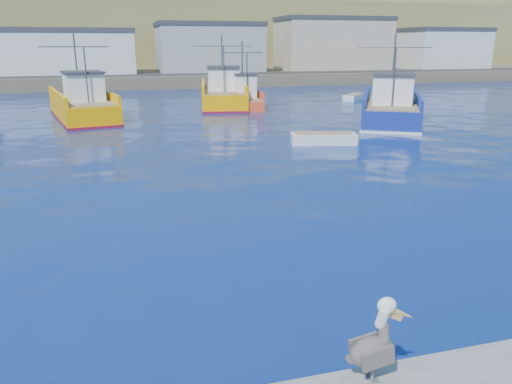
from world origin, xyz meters
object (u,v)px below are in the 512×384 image
trawler_yellow_a (83,105)px  boat_orange (244,97)px  skiff_mid (323,139)px  pelican (375,345)px  trawler_yellow_b (223,95)px  trawler_blue (391,108)px  skiff_far (354,97)px

trawler_yellow_a → boat_orange: bearing=12.9°
skiff_mid → pelican: bearing=-111.0°
trawler_yellow_b → pelican: trawler_yellow_b is taller
trawler_yellow_b → trawler_blue: (9.95, -13.60, -0.02)m
pelican → boat_orange: bearing=78.8°
trawler_blue → boat_orange: 14.11m
skiff_mid → trawler_yellow_a: bearing=134.3°
trawler_yellow_b → skiff_mid: trawler_yellow_b is taller
trawler_yellow_a → trawler_yellow_b: (12.40, 5.49, 0.00)m
trawler_yellow_b → trawler_blue: size_ratio=1.03×
trawler_yellow_b → pelican: (-6.21, -40.94, 0.05)m
skiff_far → boat_orange: bearing=-163.8°
skiff_mid → trawler_yellow_b: bearing=95.1°
boat_orange → trawler_yellow_a: bearing=-167.1°
trawler_yellow_a → pelican: (6.19, -35.45, 0.06)m
boat_orange → skiff_far: 13.44m
boat_orange → trawler_yellow_b: bearing=122.1°
boat_orange → trawler_blue: bearing=-53.0°
pelican → trawler_yellow_a: bearing=99.9°
trawler_yellow_a → skiff_far: trawler_yellow_a is taller
trawler_yellow_b → skiff_far: size_ratio=3.64×
trawler_yellow_b → trawler_blue: 16.85m
trawler_yellow_a → trawler_yellow_b: size_ratio=0.99×
trawler_yellow_a → trawler_yellow_b: bearing=23.9°
trawler_yellow_a → skiff_mid: bearing=-45.7°
trawler_yellow_a → skiff_far: size_ratio=3.62×
trawler_yellow_a → trawler_blue: size_ratio=1.02×
trawler_blue → skiff_far: (4.40, 15.01, -0.80)m
trawler_blue → boat_orange: size_ratio=1.64×
boat_orange → pelican: (-7.67, -38.61, 0.14)m
skiff_mid → trawler_blue: bearing=38.4°
boat_orange → skiff_far: bearing=16.2°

